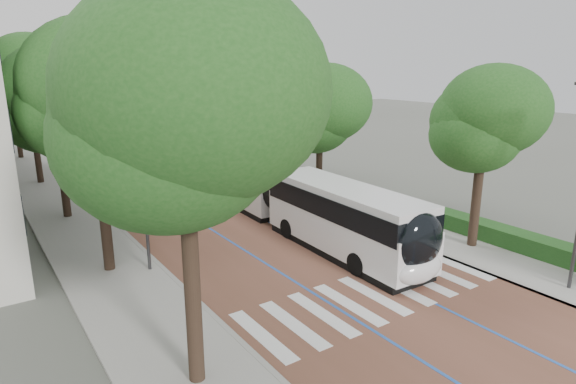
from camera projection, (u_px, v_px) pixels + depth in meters
name	position (u px, v px, depth m)	size (l,w,h in m)	color
ground	(389.00, 308.00, 17.47)	(160.00, 160.00, 0.00)	#51544C
road	(104.00, 151.00, 49.35)	(11.00, 140.00, 0.02)	brown
sidewalk_left	(21.00, 158.00, 45.24)	(4.00, 140.00, 0.12)	#9A9892
sidewalk_right	(173.00, 144.00, 53.44)	(4.00, 140.00, 0.12)	#9A9892
kerb_left	(44.00, 156.00, 46.28)	(0.20, 140.00, 0.14)	gray
kerb_right	(157.00, 145.00, 52.40)	(0.20, 140.00, 0.14)	gray
zebra_crossing	(373.00, 295.00, 18.37)	(10.55, 3.60, 0.01)	silver
lane_line_left	(87.00, 152.00, 48.47)	(0.12, 126.00, 0.01)	#2355B0
lane_line_right	(119.00, 149.00, 50.22)	(0.12, 126.00, 0.01)	#2355B0
hedge	(528.00, 243.00, 22.31)	(1.20, 14.00, 0.80)	#184417
streetlight_far	(245.00, 114.00, 37.39)	(1.82, 0.20, 8.00)	#333335
lamp_post_left	(143.00, 178.00, 19.45)	(0.14, 0.14, 8.00)	#333335
trees_left	(36.00, 89.00, 30.78)	(6.45, 61.20, 10.15)	black
trees_right	(262.00, 100.00, 37.09)	(6.04, 46.98, 9.10)	black
lead_bus	(298.00, 200.00, 25.30)	(3.10, 18.47, 3.20)	black
bus_queued_0	(178.00, 155.00, 37.87)	(2.59, 12.41, 3.20)	silver
bus_queued_1	(127.00, 136.00, 48.30)	(2.74, 12.44, 3.20)	silver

